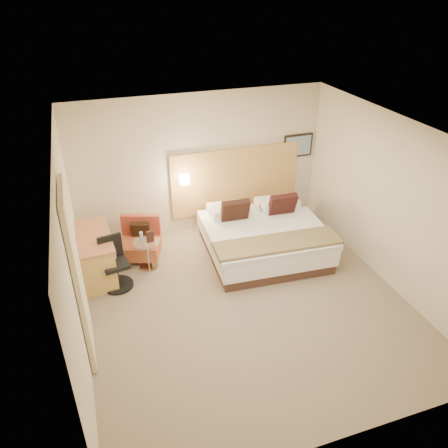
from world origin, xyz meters
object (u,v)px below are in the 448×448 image
object	(u,v)px
desk	(95,244)
desk_chair	(115,267)
side_table	(148,254)
lounge_chair	(140,242)
bed	(263,236)

from	to	relation	value
desk	desk_chair	distance (m)	0.54
side_table	desk_chair	size ratio (longest dim) A/B	0.60
lounge_chair	desk_chair	bearing A→B (deg)	-125.19
bed	desk	xyz separation A→B (m)	(-2.91, 0.25, 0.28)
bed	desk	distance (m)	2.93
lounge_chair	side_table	xyz separation A→B (m)	(0.06, -0.41, -0.00)
side_table	desk	size ratio (longest dim) A/B	0.41
bed	desk_chair	size ratio (longest dim) A/B	2.50
side_table	desk_chair	xyz separation A→B (m)	(-0.58, -0.33, 0.07)
desk	bed	bearing A→B (deg)	-4.94
lounge_chair	desk	size ratio (longest dim) A/B	0.68
bed	desk	size ratio (longest dim) A/B	1.72
bed	lounge_chair	distance (m)	2.22
bed	lounge_chair	bearing A→B (deg)	164.72
desk	desk_chair	bearing A→B (deg)	-58.21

